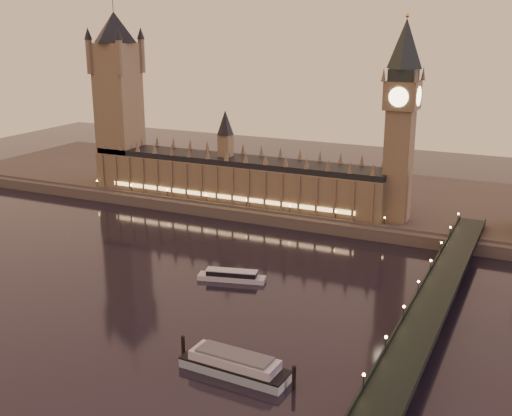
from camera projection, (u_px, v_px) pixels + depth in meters
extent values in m
plane|color=black|center=(187.00, 299.00, 255.64)|extent=(700.00, 700.00, 0.00)
cube|color=#423D35|center=(372.00, 200.00, 385.62)|extent=(560.00, 130.00, 6.00)
cube|color=brown|center=(235.00, 181.00, 372.26)|extent=(180.00, 26.00, 22.00)
cube|color=black|center=(235.00, 160.00, 368.73)|extent=(180.00, 22.00, 3.20)
cube|color=#FFCC7F|center=(224.00, 197.00, 362.24)|extent=(153.00, 0.25, 2.20)
cube|color=brown|center=(120.00, 116.00, 395.85)|extent=(22.00, 22.00, 88.00)
cone|color=black|center=(114.00, 27.00, 380.98)|extent=(31.68, 31.68, 18.00)
cylinder|color=black|center=(113.00, 1.00, 376.77)|extent=(0.44, 0.44, 12.00)
cube|color=brown|center=(398.00, 166.00, 328.62)|extent=(13.00, 13.00, 58.00)
cube|color=brown|center=(402.00, 95.00, 318.51)|extent=(16.00, 16.00, 14.00)
cylinder|color=#FFEAA5|center=(399.00, 97.00, 311.42)|extent=(9.60, 0.35, 9.60)
cylinder|color=#FFEAA5|center=(386.00, 95.00, 321.87)|extent=(0.35, 9.60, 9.60)
cube|color=black|center=(404.00, 75.00, 315.71)|extent=(13.00, 13.00, 6.00)
cone|color=black|center=(406.00, 43.00, 311.50)|extent=(17.68, 17.68, 24.00)
sphere|color=gold|center=(407.00, 16.00, 307.85)|extent=(2.00, 2.00, 2.00)
cube|color=black|center=(421.00, 326.00, 215.62)|extent=(13.00, 260.00, 2.00)
cube|color=black|center=(402.00, 318.00, 217.78)|extent=(0.60, 260.00, 1.00)
cube|color=black|center=(440.00, 325.00, 212.61)|extent=(0.60, 260.00, 1.00)
cube|color=silver|center=(232.00, 278.00, 273.65)|extent=(29.59, 13.20, 2.12)
cube|color=black|center=(232.00, 273.00, 273.05)|extent=(22.02, 10.25, 2.12)
cube|color=silver|center=(232.00, 271.00, 272.70)|extent=(22.64, 10.64, 0.39)
cube|color=#8DA5B4|center=(235.00, 370.00, 201.00)|extent=(36.11, 11.86, 2.90)
cube|color=black|center=(235.00, 365.00, 200.51)|extent=(36.11, 11.86, 0.56)
cube|color=silver|center=(235.00, 360.00, 200.03)|extent=(29.38, 10.40, 2.90)
cube|color=#595B5E|center=(234.00, 354.00, 199.51)|extent=(24.87, 9.05, 0.78)
cylinder|color=black|center=(183.00, 347.00, 210.33)|extent=(1.22, 1.22, 7.57)
cylinder|color=black|center=(294.00, 378.00, 192.09)|extent=(1.22, 1.22, 7.57)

